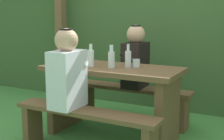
# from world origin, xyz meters

# --- Properties ---
(ground_plane) EXTENTS (12.00, 12.00, 0.00)m
(ground_plane) POSITION_xyz_m (0.00, 0.00, 0.00)
(ground_plane) COLOR #43853C
(hedge_backdrop) EXTENTS (6.40, 1.08, 2.01)m
(hedge_backdrop) POSITION_xyz_m (0.00, 1.73, 1.00)
(hedge_backdrop) COLOR #3A5B2E
(hedge_backdrop) RESTS_ON ground_plane
(pergola_post_left) EXTENTS (0.12, 0.12, 2.05)m
(pergola_post_left) POSITION_xyz_m (-1.37, 1.00, 1.02)
(pergola_post_left) COLOR brown
(pergola_post_left) RESTS_ON ground_plane
(picnic_table) EXTENTS (1.40, 0.64, 0.74)m
(picnic_table) POSITION_xyz_m (0.00, 0.00, 0.51)
(picnic_table) COLOR brown
(picnic_table) RESTS_ON ground_plane
(bench_near) EXTENTS (1.40, 0.24, 0.43)m
(bench_near) POSITION_xyz_m (0.00, -0.51, 0.31)
(bench_near) COLOR brown
(bench_near) RESTS_ON ground_plane
(bench_far) EXTENTS (1.40, 0.24, 0.43)m
(bench_far) POSITION_xyz_m (0.00, 0.51, 0.31)
(bench_far) COLOR brown
(bench_far) RESTS_ON ground_plane
(person_white_shirt) EXTENTS (0.25, 0.35, 0.72)m
(person_white_shirt) POSITION_xyz_m (-0.19, -0.51, 0.76)
(person_white_shirt) COLOR silver
(person_white_shirt) RESTS_ON bench_near
(person_black_coat) EXTENTS (0.25, 0.35, 0.72)m
(person_black_coat) POSITION_xyz_m (0.03, 0.51, 0.76)
(person_black_coat) COLOR black
(person_black_coat) RESTS_ON bench_far
(drinking_glass) EXTENTS (0.08, 0.08, 0.08)m
(drinking_glass) POSITION_xyz_m (0.23, 0.09, 0.78)
(drinking_glass) COLOR silver
(drinking_glass) RESTS_ON picnic_table
(bottle_left) EXTENTS (0.07, 0.07, 0.23)m
(bottle_left) POSITION_xyz_m (0.02, -0.06, 0.84)
(bottle_left) COLOR silver
(bottle_left) RESTS_ON picnic_table
(bottle_right) EXTENTS (0.06, 0.06, 0.23)m
(bottle_right) POSITION_xyz_m (0.16, 0.04, 0.83)
(bottle_right) COLOR silver
(bottle_right) RESTS_ON picnic_table
(bottle_center) EXTENTS (0.07, 0.07, 0.23)m
(bottle_center) POSITION_xyz_m (-0.20, -0.09, 0.84)
(bottle_center) COLOR silver
(bottle_center) RESTS_ON picnic_table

